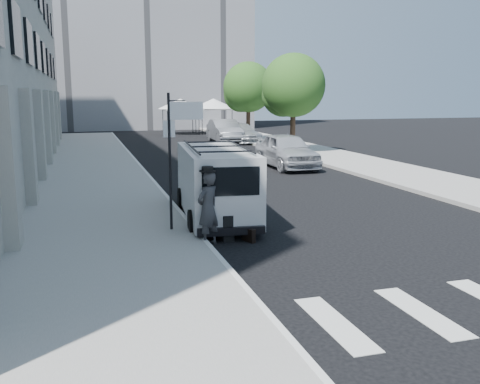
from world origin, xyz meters
TOP-DOWN VIEW (x-y plane):
  - ground at (0.00, 0.00)m, footprint 120.00×120.00m
  - sidewalk_left at (-4.25, 16.00)m, footprint 4.50×48.00m
  - sidewalk_right at (9.00, 20.00)m, footprint 4.00×56.00m
  - building_far at (2.00, 50.00)m, footprint 22.00×12.00m
  - sign_pole at (-2.36, 3.20)m, footprint 1.03×0.07m
  - tree_near at (7.50, 20.15)m, footprint 3.80×3.83m
  - tree_far at (7.50, 29.15)m, footprint 3.80×3.83m
  - tent_left at (4.00, 38.00)m, footprint 4.00×4.00m
  - tent_right at (7.20, 38.50)m, footprint 4.00×4.00m
  - businessman at (-1.90, 2.00)m, footprint 0.79×0.73m
  - briefcase at (-0.87, 2.00)m, footprint 0.26×0.46m
  - suitcase at (-1.37, 2.31)m, footprint 0.33×0.48m
  - cargo_van at (-1.05, 4.69)m, footprint 2.31×5.59m
  - parked_car_a at (5.00, 14.39)m, footprint 2.06×5.06m
  - parked_car_b at (5.67, 28.82)m, footprint 2.00×5.29m
  - parked_car_c at (6.80, 28.44)m, footprint 2.55×5.17m

SIDE VIEW (x-z plane):
  - ground at x=0.00m, z-range 0.00..0.00m
  - sidewalk_left at x=-4.25m, z-range 0.00..0.15m
  - sidewalk_right at x=9.00m, z-range 0.00..0.15m
  - briefcase at x=-0.87m, z-range 0.00..0.34m
  - suitcase at x=-1.37m, z-range -0.30..0.97m
  - parked_car_c at x=6.80m, z-range 0.00..1.45m
  - parked_car_a at x=5.00m, z-range 0.00..1.72m
  - parked_car_b at x=5.67m, z-range 0.00..1.72m
  - businessman at x=-1.90m, z-range 0.00..1.80m
  - cargo_van at x=-1.05m, z-range 0.05..2.12m
  - sign_pole at x=-2.36m, z-range 0.90..4.40m
  - tent_left at x=4.00m, z-range 1.11..4.31m
  - tent_right at x=7.20m, z-range 1.11..4.31m
  - tree_near at x=7.50m, z-range 0.96..6.99m
  - tree_far at x=7.50m, z-range 0.96..6.99m
  - building_far at x=2.00m, z-range 0.00..25.00m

